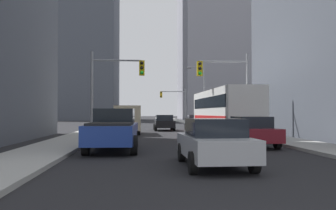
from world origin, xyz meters
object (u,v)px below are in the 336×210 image
Objects in this scene: traffic_signal_near_left at (115,80)px; pickup_truck_blue at (113,130)px; city_bus at (224,110)px; cargo_van_beige at (127,118)px; traffic_signal_near_right at (226,80)px; traffic_signal_far_right at (174,99)px; sedan_maroon at (251,131)px; sedan_red at (196,122)px; sedan_black at (164,123)px; sedan_silver at (214,142)px.

pickup_truck_blue is at bearing -86.42° from traffic_signal_near_left.
city_bus is 7.80m from cargo_van_beige.
traffic_signal_near_right is (7.19, -3.81, 2.75)m from cargo_van_beige.
traffic_signal_far_right is at bearing 90.72° from city_bus.
sedan_red is at bearing 89.95° from sedan_maroon.
sedan_black is at bearing 79.20° from pickup_truck_blue.
traffic_signal_near_right is at bearing -86.60° from sedan_red.
sedan_silver is 15.08m from traffic_signal_near_right.
cargo_van_beige is 13.29m from sedan_maroon.
traffic_signal_near_left reaches higher than sedan_red.
sedan_red is 0.71× the size of traffic_signal_near_left.
sedan_maroon and sedan_black have the same top height.
pickup_truck_blue is at bearing -126.31° from city_bus.
sedan_maroon is 0.71× the size of traffic_signal_near_right.
traffic_signal_near_right and traffic_signal_far_right have the same top height.
traffic_signal_far_right is at bearing 89.38° from sedan_red.
city_bus is 8.39m from traffic_signal_near_left.
city_bus is 9.01m from sedan_maroon.
traffic_signal_near_left reaches higher than sedan_black.
traffic_signal_far_right is (0.30, 43.80, 3.30)m from sedan_maroon.
traffic_signal_near_left reaches higher than cargo_van_beige.
city_bus reaches higher than sedan_red.
sedan_silver is (-3.95, -15.41, -1.16)m from city_bus.
sedan_red is 0.71× the size of traffic_signal_near_right.
traffic_signal_near_right is (-0.14, -1.19, 2.11)m from city_bus.
pickup_truck_blue is 20.05m from sedan_red.
traffic_signal_near_left is at bearing -113.27° from sedan_black.
cargo_van_beige reaches higher than sedan_maroon.
sedan_red is (3.23, 24.12, 0.00)m from sedan_silver.
traffic_signal_far_right is (7.03, 45.07, 3.14)m from pickup_truck_blue.
traffic_signal_far_right reaches higher than pickup_truck_blue.
sedan_red is 1.01× the size of sedan_black.
city_bus is at bearing 75.62° from sedan_silver.
sedan_black is (0.01, 23.73, 0.00)m from sedan_silver.
sedan_silver is 23.73m from sedan_black.
traffic_signal_far_right reaches higher than sedan_silver.
sedan_maroon is at bearing -94.73° from city_bus.
sedan_red is 3.25m from sedan_black.
cargo_van_beige is 8.59m from traffic_signal_near_right.
cargo_van_beige is 1.25× the size of sedan_black.
cargo_van_beige is 6.64m from sedan_black.
traffic_signal_far_right is at bearing 78.11° from traffic_signal_near_left.
cargo_van_beige is at bearing 160.28° from city_bus.
pickup_truck_blue is 6.32m from sedan_silver.
traffic_signal_near_right is at bearing 74.98° from sedan_silver.
traffic_signal_far_right reaches higher than cargo_van_beige.
cargo_van_beige is 0.88× the size of traffic_signal_near_left.
traffic_signal_near_left is at bearing -126.44° from sedan_red.
cargo_van_beige is 8.99m from sedan_red.
sedan_maroon is at bearing -90.39° from traffic_signal_far_right.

